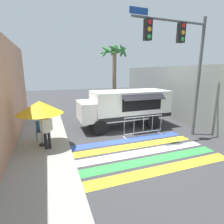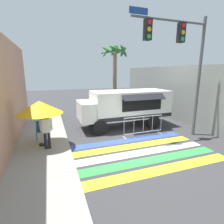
{
  "view_description": "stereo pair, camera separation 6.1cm",
  "coord_description": "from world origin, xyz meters",
  "px_view_note": "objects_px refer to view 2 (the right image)",
  "views": [
    {
      "loc": [
        -3.74,
        -7.03,
        3.54
      ],
      "look_at": [
        -0.38,
        2.11,
        1.3
      ],
      "focal_mm": 28.0,
      "sensor_mm": 36.0,
      "label": 1
    },
    {
      "loc": [
        -3.68,
        -7.05,
        3.54
      ],
      "look_at": [
        -0.38,
        2.11,
        1.3
      ],
      "focal_mm": 28.0,
      "sensor_mm": 36.0,
      "label": 2
    }
  ],
  "objects_px": {
    "folding_chair": "(40,129)",
    "vendor_person": "(46,129)",
    "traffic_signal_pole": "(181,52)",
    "palm_tree": "(115,64)",
    "barricade_front": "(143,126)",
    "patio_umbrella": "(40,107)",
    "food_truck": "(124,105)"
  },
  "relations": [
    {
      "from": "food_truck",
      "to": "barricade_front",
      "type": "height_order",
      "value": "food_truck"
    },
    {
      "from": "traffic_signal_pole",
      "to": "folding_chair",
      "type": "distance_m",
      "value": 8.01
    },
    {
      "from": "folding_chair",
      "to": "palm_tree",
      "type": "bearing_deg",
      "value": 35.22
    },
    {
      "from": "traffic_signal_pole",
      "to": "patio_umbrella",
      "type": "bearing_deg",
      "value": 171.81
    },
    {
      "from": "food_truck",
      "to": "patio_umbrella",
      "type": "bearing_deg",
      "value": -160.42
    },
    {
      "from": "traffic_signal_pole",
      "to": "vendor_person",
      "type": "height_order",
      "value": "traffic_signal_pole"
    },
    {
      "from": "traffic_signal_pole",
      "to": "food_truck",
      "type": "bearing_deg",
      "value": 124.1
    },
    {
      "from": "patio_umbrella",
      "to": "food_truck",
      "type": "bearing_deg",
      "value": 19.58
    },
    {
      "from": "barricade_front",
      "to": "palm_tree",
      "type": "distance_m",
      "value": 7.27
    },
    {
      "from": "traffic_signal_pole",
      "to": "vendor_person",
      "type": "xyz_separation_m",
      "value": [
        -6.56,
        0.47,
        -3.43
      ]
    },
    {
      "from": "traffic_signal_pole",
      "to": "barricade_front",
      "type": "bearing_deg",
      "value": 151.6
    },
    {
      "from": "food_truck",
      "to": "vendor_person",
      "type": "xyz_separation_m",
      "value": [
        -4.71,
        -2.26,
        -0.35
      ]
    },
    {
      "from": "traffic_signal_pole",
      "to": "vendor_person",
      "type": "distance_m",
      "value": 7.42
    },
    {
      "from": "barricade_front",
      "to": "traffic_signal_pole",
      "type": "bearing_deg",
      "value": -28.4
    },
    {
      "from": "folding_chair",
      "to": "barricade_front",
      "type": "bearing_deg",
      "value": -15.71
    },
    {
      "from": "food_truck",
      "to": "patio_umbrella",
      "type": "relative_size",
      "value": 2.74
    },
    {
      "from": "barricade_front",
      "to": "palm_tree",
      "type": "bearing_deg",
      "value": 84.15
    },
    {
      "from": "traffic_signal_pole",
      "to": "patio_umbrella",
      "type": "distance_m",
      "value": 7.31
    },
    {
      "from": "traffic_signal_pole",
      "to": "folding_chair",
      "type": "height_order",
      "value": "traffic_signal_pole"
    },
    {
      "from": "folding_chair",
      "to": "palm_tree",
      "type": "height_order",
      "value": "palm_tree"
    },
    {
      "from": "barricade_front",
      "to": "food_truck",
      "type": "bearing_deg",
      "value": 100.81
    },
    {
      "from": "food_truck",
      "to": "traffic_signal_pole",
      "type": "distance_m",
      "value": 4.51
    },
    {
      "from": "folding_chair",
      "to": "vendor_person",
      "type": "bearing_deg",
      "value": -81.79
    },
    {
      "from": "vendor_person",
      "to": "folding_chair",
      "type": "bearing_deg",
      "value": 105.45
    },
    {
      "from": "vendor_person",
      "to": "palm_tree",
      "type": "bearing_deg",
      "value": 49.69
    },
    {
      "from": "food_truck",
      "to": "barricade_front",
      "type": "distance_m",
      "value": 2.14
    },
    {
      "from": "vendor_person",
      "to": "traffic_signal_pole",
      "type": "bearing_deg",
      "value": -3.48
    },
    {
      "from": "food_truck",
      "to": "folding_chair",
      "type": "relative_size",
      "value": 5.84
    },
    {
      "from": "traffic_signal_pole",
      "to": "palm_tree",
      "type": "relative_size",
      "value": 1.09
    },
    {
      "from": "patio_umbrella",
      "to": "folding_chair",
      "type": "distance_m",
      "value": 1.4
    },
    {
      "from": "traffic_signal_pole",
      "to": "barricade_front",
      "type": "relative_size",
      "value": 2.63
    },
    {
      "from": "folding_chair",
      "to": "vendor_person",
      "type": "distance_m",
      "value": 1.28
    }
  ]
}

